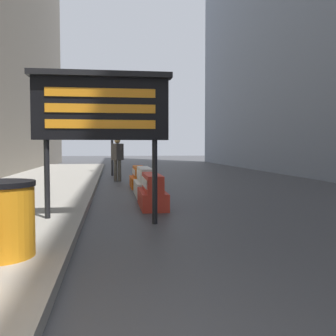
% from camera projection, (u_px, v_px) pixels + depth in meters
% --- Properties ---
extents(message_board, '(2.57, 0.36, 2.81)m').
position_uv_depth(message_board, '(101.00, 108.00, 7.15)').
color(message_board, black).
rests_on(message_board, ground_plane).
extents(jersey_barrier_red_striped, '(0.60, 1.75, 0.80)m').
position_uv_depth(jersey_barrier_red_striped, '(152.00, 193.00, 9.43)').
color(jersey_barrier_red_striped, red).
rests_on(jersey_barrier_red_striped, ground_plane).
extents(jersey_barrier_white, '(0.56, 1.97, 0.84)m').
position_uv_depth(jersey_barrier_white, '(145.00, 183.00, 11.59)').
color(jersey_barrier_white, silver).
rests_on(jersey_barrier_white, ground_plane).
extents(jersey_barrier_orange_far, '(0.61, 1.88, 0.75)m').
position_uv_depth(jersey_barrier_orange_far, '(139.00, 178.00, 14.01)').
color(jersey_barrier_orange_far, orange).
rests_on(jersey_barrier_orange_far, ground_plane).
extents(traffic_cone_near, '(0.44, 0.44, 0.79)m').
position_uv_depth(traffic_cone_near, '(154.00, 178.00, 13.49)').
color(traffic_cone_near, black).
rests_on(traffic_cone_near, ground_plane).
extents(traffic_light_near_curb, '(0.28, 0.45, 4.14)m').
position_uv_depth(traffic_light_near_curb, '(112.00, 116.00, 19.48)').
color(traffic_light_near_curb, '#2D2D30').
rests_on(traffic_light_near_curb, ground_plane).
extents(pedestrian_worker, '(0.53, 0.55, 1.83)m').
position_uv_depth(pedestrian_worker, '(117.00, 156.00, 16.47)').
color(pedestrian_worker, '#514C42').
rests_on(pedestrian_worker, ground_plane).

